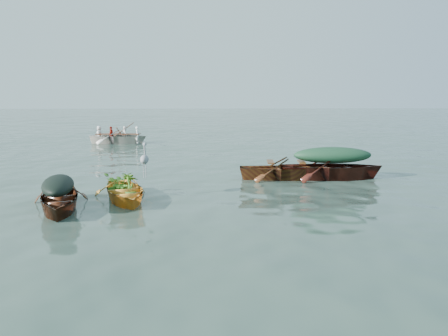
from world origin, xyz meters
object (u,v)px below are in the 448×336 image
(yellow_dinghy, at_px, (125,200))
(green_tarp_boat, at_px, (332,179))
(open_wooden_boat, at_px, (285,179))
(dark_covered_boat, at_px, (60,209))
(rowed_boat, at_px, (119,144))
(heron, at_px, (145,165))

(yellow_dinghy, xyz_separation_m, green_tarp_boat, (6.14, 2.58, 0.00))
(open_wooden_boat, bearing_deg, yellow_dinghy, 124.24)
(yellow_dinghy, distance_m, open_wooden_boat, 5.35)
(dark_covered_boat, distance_m, open_wooden_boat, 6.96)
(rowed_boat, height_order, heron, heron)
(yellow_dinghy, xyz_separation_m, open_wooden_boat, (4.66, 2.63, 0.00))
(yellow_dinghy, relative_size, rowed_boat, 0.73)
(heron, bearing_deg, open_wooden_boat, 11.08)
(open_wooden_boat, distance_m, rowed_boat, 12.73)
(rowed_boat, relative_size, heron, 4.69)
(dark_covered_boat, height_order, green_tarp_boat, green_tarp_boat)
(open_wooden_boat, xyz_separation_m, rowed_boat, (-7.33, 10.41, 0.00))
(open_wooden_boat, height_order, rowed_boat, rowed_boat)
(rowed_boat, xyz_separation_m, heron, (3.18, -12.81, 0.88))
(yellow_dinghy, bearing_deg, dark_covered_boat, -168.29)
(yellow_dinghy, xyz_separation_m, rowed_boat, (-2.67, 13.04, 0.00))
(dark_covered_boat, bearing_deg, green_tarp_boat, 9.68)
(green_tarp_boat, bearing_deg, yellow_dinghy, 114.57)
(yellow_dinghy, bearing_deg, heron, 5.19)
(yellow_dinghy, relative_size, open_wooden_boat, 0.77)
(yellow_dinghy, xyz_separation_m, dark_covered_boat, (-1.39, -0.83, 0.00))
(open_wooden_boat, height_order, heron, heron)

